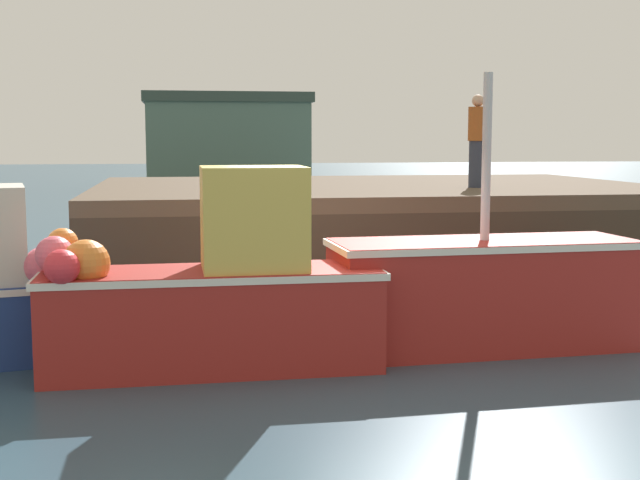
% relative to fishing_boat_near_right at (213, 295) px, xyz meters
% --- Properties ---
extents(ground, '(120.00, 160.00, 0.10)m').
position_rel_fishing_boat_near_right_xyz_m(ground, '(1.46, 0.70, -0.92)').
color(ground, '#2D4756').
extents(pier, '(10.71, 7.52, 1.75)m').
position_rel_fishing_boat_near_right_xyz_m(pier, '(3.42, 6.14, 0.57)').
color(pier, brown).
rests_on(pier, ground).
extents(fishing_boat_near_right, '(4.07, 1.38, 2.32)m').
position_rel_fishing_boat_near_right_xyz_m(fishing_boat_near_right, '(0.00, 0.00, 0.00)').
color(fishing_boat_near_right, maroon).
rests_on(fishing_boat_near_right, ground).
extents(fishing_boat_mid, '(3.91, 1.47, 3.44)m').
position_rel_fishing_boat_near_right_xyz_m(fishing_boat_mid, '(3.40, 0.44, -0.14)').
color(fishing_boat_mid, maroon).
rests_on(fishing_boat_mid, ground).
extents(dockworker, '(0.34, 0.34, 1.68)m').
position_rel_fishing_boat_near_right_xyz_m(dockworker, '(5.03, 5.25, 1.72)').
color(dockworker, '#2D3342').
rests_on(dockworker, pier).
extents(warehouse, '(8.39, 5.27, 4.92)m').
position_rel_fishing_boat_near_right_xyz_m(warehouse, '(2.19, 34.67, 1.61)').
color(warehouse, '#4C6656').
rests_on(warehouse, ground).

